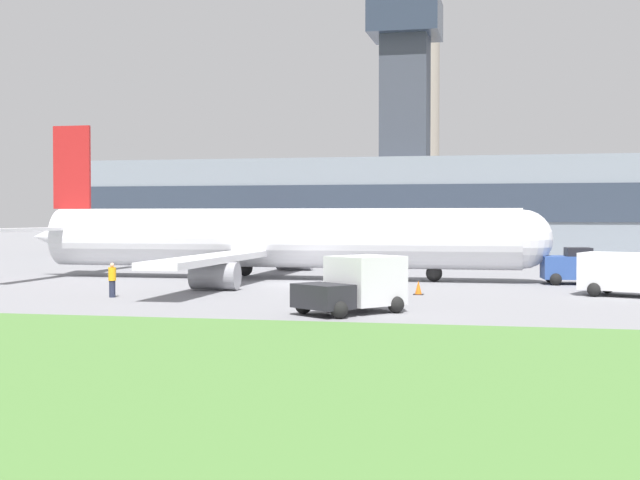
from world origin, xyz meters
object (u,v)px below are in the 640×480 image
ground_crew_person (112,280)px  airplane (272,239)px  pushback_tug (578,267)px  baggage_truck (356,285)px  fuel_truck (633,275)px

ground_crew_person → airplane: bearing=72.6°
ground_crew_person → pushback_tug: bearing=30.6°
baggage_truck → fuel_truck: size_ratio=0.79×
airplane → fuel_truck: size_ratio=5.37×
pushback_tug → fuel_truck: (2.08, -7.70, 0.09)m
pushback_tug → ground_crew_person: size_ratio=2.54×
airplane → baggage_truck: bearing=-64.7°
baggage_truck → fuel_truck: baggage_truck is taller
baggage_truck → ground_crew_person: size_ratio=2.91×
airplane → ground_crew_person: airplane is taller
pushback_tug → fuel_truck: bearing=-74.9°
airplane → ground_crew_person: 14.57m
baggage_truck → fuel_truck: bearing=40.0°
airplane → ground_crew_person: bearing=-107.4°
pushback_tug → ground_crew_person: (-22.91, -13.54, -0.12)m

